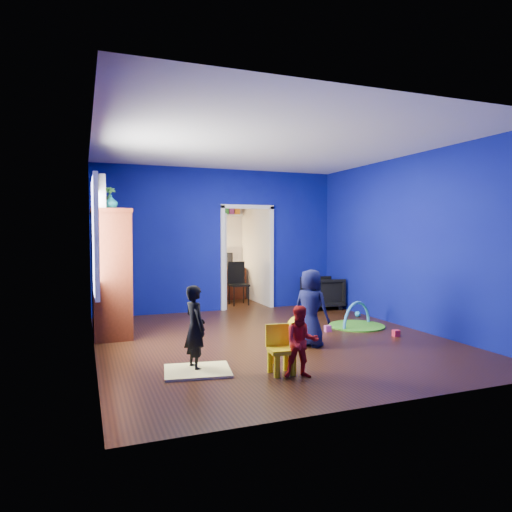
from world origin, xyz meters
name	(u,v)px	position (x,y,z in m)	size (l,w,h in m)	color
floor	(272,340)	(0.00, 0.00, 0.00)	(5.00, 5.50, 0.01)	black
ceiling	(272,144)	(0.00, 0.00, 2.90)	(5.00, 5.50, 0.01)	white
wall_back	(220,240)	(0.00, 2.75, 1.45)	(5.00, 0.02, 2.90)	navy
wall_front	(388,250)	(0.00, -2.75, 1.45)	(5.00, 0.02, 2.90)	navy
wall_left	(93,245)	(-2.50, 0.00, 1.45)	(0.02, 5.50, 2.90)	navy
wall_right	(409,242)	(2.50, 0.00, 1.45)	(0.02, 5.50, 2.90)	navy
alcove	(234,248)	(0.60, 3.62, 1.25)	(1.00, 1.75, 2.50)	silver
armchair	(323,293)	(2.10, 2.20, 0.34)	(0.72, 0.74, 0.67)	black
child_black	(195,328)	(-1.42, -1.06, 0.50)	(0.36, 0.24, 1.00)	black
child_navy	(311,308)	(0.37, -0.55, 0.54)	(0.53, 0.35, 1.09)	#0E1235
toddler_red	(301,342)	(-0.38, -1.76, 0.40)	(0.39, 0.30, 0.80)	red
vase	(111,202)	(-2.22, 0.90, 2.06)	(0.19, 0.19, 0.20)	#0C5762
potted_plant	(109,198)	(-2.22, 1.42, 2.15)	(0.21, 0.21, 0.38)	green
tv_armoire	(111,273)	(-2.22, 1.20, 0.98)	(0.58, 1.14, 1.96)	#371709
crt_tv	(114,270)	(-2.18, 1.20, 1.02)	(0.46, 0.70, 0.54)	silver
yellow_blanket	(197,371)	(-1.42, -1.16, 0.01)	(0.75, 0.60, 0.03)	#F2E07A
hopper_ball	(300,329)	(0.32, -0.30, 0.20)	(0.40, 0.40, 0.40)	yellow
kid_chair	(282,352)	(-0.53, -1.56, 0.25)	(0.28, 0.28, 0.50)	yellow
play_mat	(357,326)	(1.73, 0.36, 0.01)	(0.94, 0.94, 0.03)	#399020
toy_arch	(357,325)	(1.73, 0.36, 0.02)	(0.84, 0.84, 0.05)	#3F8CD8
window_left	(94,237)	(-2.48, 0.35, 1.55)	(0.03, 0.95, 1.55)	white
curtain	(101,257)	(-2.37, 0.90, 1.25)	(0.14, 0.42, 2.40)	slate
doorway	(247,259)	(0.60, 2.75, 1.05)	(1.16, 0.10, 2.10)	white
study_desk	(226,283)	(0.60, 4.26, 0.38)	(0.88, 0.44, 0.75)	#3D140A
desk_monitor	(225,259)	(0.60, 4.38, 0.95)	(0.40, 0.05, 0.32)	black
desk_lamp	(214,261)	(0.32, 4.32, 0.93)	(0.14, 0.14, 0.14)	#FFD88C
folding_chair	(239,284)	(0.60, 3.30, 0.46)	(0.40, 0.40, 0.92)	black
book_shelf	(225,215)	(0.60, 4.37, 2.02)	(0.88, 0.24, 0.04)	white
toy_0	(396,333)	(1.88, -0.49, 0.05)	(0.10, 0.08, 0.10)	#F32846
toy_1	(358,314)	(2.27, 1.14, 0.06)	(0.11, 0.11, 0.11)	#28B4E5
toy_2	(274,359)	(-0.44, -1.13, 0.05)	(0.10, 0.08, 0.10)	orange
toy_3	(300,321)	(0.93, 0.92, 0.06)	(0.11, 0.11, 0.11)	green
toy_4	(328,329)	(1.06, 0.18, 0.05)	(0.10, 0.08, 0.10)	#D14E9E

